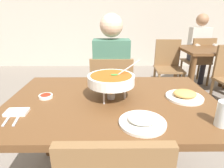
{
  "coord_description": "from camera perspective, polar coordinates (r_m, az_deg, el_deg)",
  "views": [
    {
      "loc": [
        -0.01,
        -1.11,
        1.3
      ],
      "look_at": [
        0.0,
        0.15,
        0.83
      ],
      "focal_mm": 30.08,
      "sensor_mm": 36.0,
      "label": 1
    }
  ],
  "objects": [
    {
      "name": "drink_glass",
      "position": [
        1.08,
        30.74,
        -8.13
      ],
      "size": [
        0.07,
        0.07,
        0.13
      ],
      "color": "silver",
      "rests_on": "dining_table_main"
    },
    {
      "name": "appetizer_plate",
      "position": [
        1.33,
        21.19,
        -3.24
      ],
      "size": [
        0.24,
        0.24,
        0.06
      ],
      "color": "white",
      "rests_on": "dining_table_main"
    },
    {
      "name": "rice_plate",
      "position": [
        0.97,
        9.28,
        -10.88
      ],
      "size": [
        0.24,
        0.24,
        0.06
      ],
      "color": "white",
      "rests_on": "dining_table_main"
    },
    {
      "name": "spoon_utensil",
      "position": [
        1.14,
        -26.63,
        -9.03
      ],
      "size": [
        0.04,
        0.17,
        0.01
      ],
      "primitive_type": "cube",
      "rotation": [
        0.0,
        0.0,
        0.17
      ],
      "color": "silver",
      "rests_on": "dining_table_main"
    },
    {
      "name": "fork_utensil",
      "position": [
        1.16,
        -28.88,
        -8.86
      ],
      "size": [
        0.04,
        0.17,
        0.01
      ],
      "primitive_type": "cube",
      "rotation": [
        0.0,
        0.0,
        0.14
      ],
      "color": "silver",
      "rests_on": "dining_table_main"
    },
    {
      "name": "chair_bg_right",
      "position": [
        3.33,
        16.61,
        5.97
      ],
      "size": [
        0.46,
        0.46,
        0.9
      ],
      "color": "brown",
      "rests_on": "ground_plane"
    },
    {
      "name": "diner_main",
      "position": [
        1.97,
        -0.17,
        4.11
      ],
      "size": [
        0.4,
        0.45,
        1.31
      ],
      "color": "#2D2D38",
      "rests_on": "ground_plane"
    },
    {
      "name": "napkin_folded",
      "position": [
        1.19,
        -26.97,
        -7.61
      ],
      "size": [
        0.12,
        0.08,
        0.02
      ],
      "primitive_type": "cube",
      "rotation": [
        0.0,
        0.0,
        0.03
      ],
      "color": "white",
      "rests_on": "dining_table_main"
    },
    {
      "name": "chair_diner_main",
      "position": [
        2.02,
        -0.16,
        -2.6
      ],
      "size": [
        0.44,
        0.44,
        0.9
      ],
      "color": "brown",
      "rests_on": "ground_plane"
    },
    {
      "name": "dining_table_far",
      "position": [
        3.48,
        28.18,
        7.16
      ],
      "size": [
        1.0,
        0.8,
        0.78
      ],
      "color": "brown",
      "rests_on": "ground_plane"
    },
    {
      "name": "patron_bg_middle",
      "position": [
        3.98,
        25.0,
        10.65
      ],
      "size": [
        0.4,
        0.45,
        1.31
      ],
      "color": "#2D2D38",
      "rests_on": "ground_plane"
    },
    {
      "name": "chair_bg_middle",
      "position": [
        3.91,
        24.86,
        7.0
      ],
      "size": [
        0.47,
        0.47,
        0.9
      ],
      "color": "brown",
      "rests_on": "ground_plane"
    },
    {
      "name": "curry_bowl",
      "position": [
        1.19,
        -0.26,
        1.23
      ],
      "size": [
        0.33,
        0.3,
        0.26
      ],
      "color": "silver",
      "rests_on": "dining_table_main"
    },
    {
      "name": "dining_table_main",
      "position": [
        1.28,
        0.06,
        -9.05
      ],
      "size": [
        1.35,
        0.91,
        0.78
      ],
      "color": "brown",
      "rests_on": "ground_plane"
    },
    {
      "name": "cafe_rear_partition",
      "position": [
        4.9,
        -0.43,
        22.9
      ],
      "size": [
        10.0,
        0.1,
        3.0
      ],
      "primitive_type": "cube",
      "color": "#BCB2A3",
      "rests_on": "ground_plane"
    },
    {
      "name": "sauce_dish",
      "position": [
        1.32,
        -19.49,
        -3.51
      ],
      "size": [
        0.09,
        0.09,
        0.02
      ],
      "color": "white",
      "rests_on": "dining_table_main"
    }
  ]
}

